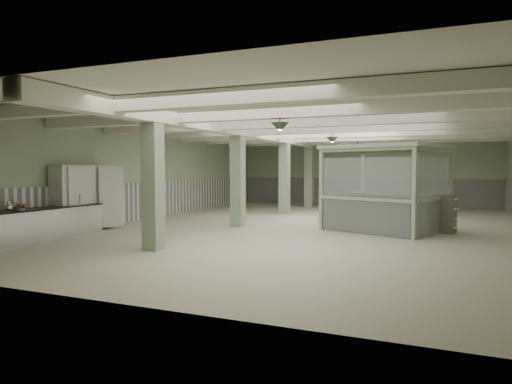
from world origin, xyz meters
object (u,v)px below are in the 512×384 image
at_px(prep_counter, 31,225).
at_px(guard_booth, 385,174).
at_px(walkin_cooler, 84,199).
at_px(filing_cabinet, 448,214).

xyz_separation_m(prep_counter, guard_booth, (8.93, 6.20, 1.41)).
distance_m(prep_counter, walkin_cooler, 2.22).
relative_size(guard_booth, filing_cabinet, 3.55).
height_order(guard_booth, filing_cabinet, guard_booth).
distance_m(guard_booth, filing_cabinet, 2.32).
height_order(prep_counter, walkin_cooler, walkin_cooler).
height_order(prep_counter, guard_booth, guard_booth).
height_order(prep_counter, filing_cabinet, filing_cabinet).
bearing_deg(prep_counter, guard_booth, 34.77).
xyz_separation_m(prep_counter, filing_cabinet, (10.87, 6.23, 0.14)).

